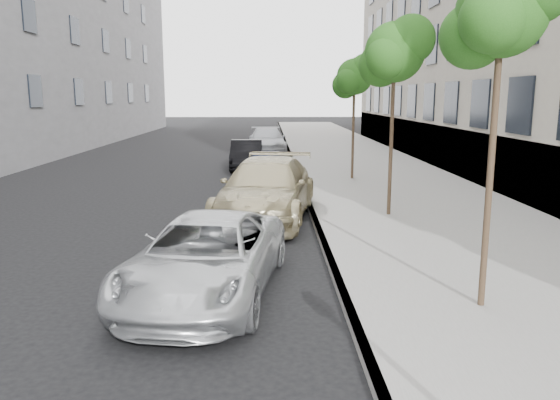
{
  "coord_description": "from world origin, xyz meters",
  "views": [
    {
      "loc": [
        -0.05,
        -6.33,
        3.29
      ],
      "look_at": [
        0.15,
        3.0,
        1.5
      ],
      "focal_mm": 35.0,
      "sensor_mm": 36.0,
      "label": 1
    }
  ],
  "objects_px": {
    "tree_far": "(355,77)",
    "suv": "(266,190)",
    "sedan_blue": "(267,168)",
    "tree_mid": "(396,52)",
    "sedan_rear": "(267,141)",
    "minivan": "(206,257)",
    "sedan_black": "(247,155)",
    "tree_near": "(504,12)"
  },
  "relations": [
    {
      "from": "minivan",
      "to": "suv",
      "type": "xyz_separation_m",
      "value": [
        0.99,
        5.73,
        0.15
      ]
    },
    {
      "from": "tree_mid",
      "to": "sedan_black",
      "type": "height_order",
      "value": "tree_mid"
    },
    {
      "from": "tree_near",
      "to": "tree_mid",
      "type": "height_order",
      "value": "tree_mid"
    },
    {
      "from": "tree_near",
      "to": "suv",
      "type": "xyz_separation_m",
      "value": [
        -3.33,
        6.62,
        -3.62
      ]
    },
    {
      "from": "suv",
      "to": "sedan_blue",
      "type": "xyz_separation_m",
      "value": [
        0.0,
        5.42,
        -0.13
      ]
    },
    {
      "from": "minivan",
      "to": "tree_near",
      "type": "bearing_deg",
      "value": -3.04
    },
    {
      "from": "tree_near",
      "to": "sedan_black",
      "type": "xyz_separation_m",
      "value": [
        -4.24,
        16.66,
        -3.77
      ]
    },
    {
      "from": "sedan_blue",
      "to": "sedan_black",
      "type": "relative_size",
      "value": 0.99
    },
    {
      "from": "tree_near",
      "to": "sedan_black",
      "type": "height_order",
      "value": "tree_near"
    },
    {
      "from": "tree_far",
      "to": "suv",
      "type": "distance_m",
      "value": 7.87
    },
    {
      "from": "tree_far",
      "to": "sedan_rear",
      "type": "distance_m",
      "value": 11.52
    },
    {
      "from": "sedan_blue",
      "to": "tree_mid",
      "type": "bearing_deg",
      "value": -51.92
    },
    {
      "from": "tree_far",
      "to": "sedan_blue",
      "type": "bearing_deg",
      "value": -163.82
    },
    {
      "from": "tree_mid",
      "to": "minivan",
      "type": "distance_m",
      "value": 8.0
    },
    {
      "from": "tree_near",
      "to": "sedan_blue",
      "type": "relative_size",
      "value": 1.3
    },
    {
      "from": "sedan_black",
      "to": "sedan_rear",
      "type": "bearing_deg",
      "value": 81.49
    },
    {
      "from": "tree_far",
      "to": "suv",
      "type": "bearing_deg",
      "value": -117.53
    },
    {
      "from": "tree_mid",
      "to": "minivan",
      "type": "bearing_deg",
      "value": -127.57
    },
    {
      "from": "sedan_blue",
      "to": "sedan_rear",
      "type": "bearing_deg",
      "value": 97.07
    },
    {
      "from": "tree_near",
      "to": "minivan",
      "type": "height_order",
      "value": "tree_near"
    },
    {
      "from": "tree_mid",
      "to": "tree_far",
      "type": "height_order",
      "value": "tree_mid"
    },
    {
      "from": "tree_mid",
      "to": "sedan_rear",
      "type": "relative_size",
      "value": 1.02
    },
    {
      "from": "tree_near",
      "to": "suv",
      "type": "bearing_deg",
      "value": 116.7
    },
    {
      "from": "minivan",
      "to": "sedan_blue",
      "type": "xyz_separation_m",
      "value": [
        0.99,
        11.15,
        0.02
      ]
    },
    {
      "from": "tree_near",
      "to": "sedan_rear",
      "type": "xyz_separation_m",
      "value": [
        -3.33,
        23.54,
        -3.69
      ]
    },
    {
      "from": "tree_mid",
      "to": "tree_far",
      "type": "bearing_deg",
      "value": 90.0
    },
    {
      "from": "tree_far",
      "to": "sedan_black",
      "type": "height_order",
      "value": "tree_far"
    },
    {
      "from": "tree_mid",
      "to": "tree_far",
      "type": "distance_m",
      "value": 6.51
    },
    {
      "from": "suv",
      "to": "tree_near",
      "type": "bearing_deg",
      "value": -53.81
    },
    {
      "from": "tree_far",
      "to": "sedan_blue",
      "type": "xyz_separation_m",
      "value": [
        -3.33,
        -0.97,
        -3.31
      ]
    },
    {
      "from": "minivan",
      "to": "sedan_rear",
      "type": "xyz_separation_m",
      "value": [
        0.99,
        22.66,
        0.08
      ]
    },
    {
      "from": "tree_far",
      "to": "sedan_black",
      "type": "xyz_separation_m",
      "value": [
        -4.24,
        3.66,
        -3.32
      ]
    },
    {
      "from": "tree_near",
      "to": "sedan_rear",
      "type": "relative_size",
      "value": 1.01
    },
    {
      "from": "tree_near",
      "to": "minivan",
      "type": "xyz_separation_m",
      "value": [
        -4.32,
        0.89,
        -3.77
      ]
    },
    {
      "from": "suv",
      "to": "minivan",
      "type": "bearing_deg",
      "value": -90.31
    },
    {
      "from": "tree_far",
      "to": "sedan_black",
      "type": "distance_m",
      "value": 6.51
    },
    {
      "from": "tree_mid",
      "to": "sedan_rear",
      "type": "distance_m",
      "value": 17.75
    },
    {
      "from": "tree_near",
      "to": "sedan_blue",
      "type": "bearing_deg",
      "value": 105.45
    },
    {
      "from": "suv",
      "to": "sedan_black",
      "type": "xyz_separation_m",
      "value": [
        -0.92,
        10.04,
        -0.15
      ]
    },
    {
      "from": "minivan",
      "to": "suv",
      "type": "relative_size",
      "value": 0.85
    },
    {
      "from": "tree_mid",
      "to": "minivan",
      "type": "relative_size",
      "value": 1.09
    },
    {
      "from": "tree_near",
      "to": "sedan_rear",
      "type": "height_order",
      "value": "tree_near"
    }
  ]
}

